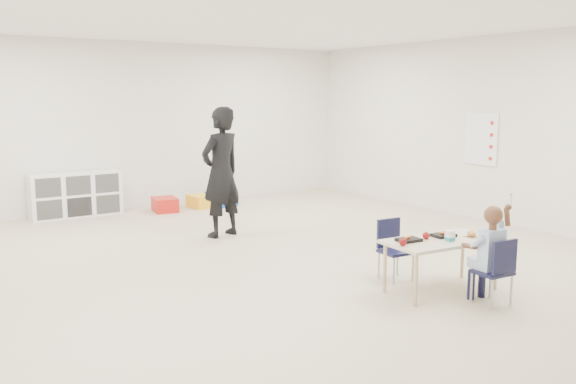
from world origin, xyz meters
TOP-DOWN VIEW (x-y plane):
  - room at (0.00, 0.00)m, footprint 9.00×9.02m
  - table at (0.76, -1.57)m, footprint 1.19×0.67m
  - chair_near at (0.87, -2.09)m, footprint 0.33×0.31m
  - chair_far at (0.65, -1.05)m, footprint 0.33×0.31m
  - child at (0.87, -2.09)m, footprint 0.45×0.45m
  - lunch_tray_near at (0.85, -1.51)m, footprint 0.23×0.18m
  - lunch_tray_far at (0.42, -1.46)m, footprint 0.23×0.18m
  - milk_carton at (0.75, -1.68)m, footprint 0.08×0.08m
  - bread_roll at (1.07, -1.67)m, footprint 0.09×0.09m
  - apple_near at (0.63, -1.49)m, footprint 0.07×0.07m
  - apple_far at (0.25, -1.56)m, footprint 0.07×0.07m
  - cubby_shelf at (-1.20, 4.28)m, footprint 1.40×0.40m
  - rules_poster at (3.98, 0.60)m, footprint 0.02×0.60m
  - adult at (0.09, 1.75)m, footprint 0.73×0.58m
  - bin_red at (0.13, 3.87)m, footprint 0.44×0.52m
  - bin_yellow at (0.79, 3.89)m, footprint 0.39×0.47m
  - bin_blue at (1.17, 3.85)m, footprint 0.46×0.55m

SIDE VIEW (x-z plane):
  - bin_yellow at x=0.79m, z-range 0.00..0.21m
  - bin_red at x=0.13m, z-range 0.00..0.23m
  - bin_blue at x=1.17m, z-range 0.00..0.24m
  - table at x=0.76m, z-range 0.00..0.53m
  - chair_near at x=0.87m, z-range 0.00..0.63m
  - chair_far at x=0.65m, z-range 0.00..0.63m
  - cubby_shelf at x=-1.20m, z-range 0.00..0.70m
  - child at x=0.87m, z-range 0.00..0.99m
  - lunch_tray_near at x=0.85m, z-range 0.52..0.55m
  - lunch_tray_far at x=0.42m, z-range 0.52..0.55m
  - bread_roll at x=1.07m, z-range 0.52..0.59m
  - apple_near at x=0.63m, z-range 0.52..0.60m
  - apple_far at x=0.25m, z-range 0.52..0.60m
  - milk_carton at x=0.75m, z-range 0.52..0.62m
  - adult at x=0.09m, z-range 0.00..1.76m
  - rules_poster at x=3.98m, z-range 0.85..1.65m
  - room at x=0.00m, z-range 0.00..2.80m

